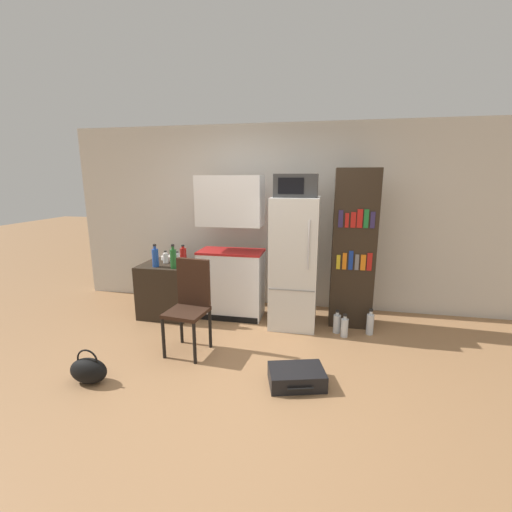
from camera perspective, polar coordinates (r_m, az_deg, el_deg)
name	(u,v)px	position (r m, az deg, el deg)	size (l,w,h in m)	color
ground_plane	(238,372)	(3.56, -3.07, -18.74)	(24.00, 24.00, 0.00)	#A3754C
wall_back	(284,218)	(5.00, 4.71, 6.35)	(6.40, 0.10, 2.60)	beige
side_table	(169,289)	(4.92, -14.36, -5.30)	(0.67, 0.66, 0.73)	#2D2319
kitchen_hutch	(231,254)	(4.58, -4.17, 0.36)	(0.86, 0.46, 1.90)	white
refrigerator	(294,263)	(4.35, 6.41, -1.09)	(0.58, 0.66, 1.64)	silver
microwave	(296,186)	(4.23, 6.73, 11.58)	(0.51, 0.38, 0.27)	#333333
bookshelf	(353,249)	(4.46, 15.90, 1.09)	(0.52, 0.36, 1.98)	#2D2319
bottle_clear_short	(177,258)	(4.78, -13.00, -0.37)	(0.08, 0.08, 0.16)	silver
bottle_milk_white	(166,258)	(4.84, -14.81, -0.29)	(0.07, 0.07, 0.17)	white
bottle_ketchup_red	(183,254)	(4.94, -12.04, 0.37)	(0.09, 0.09, 0.22)	#AD1914
bottle_blue_soda	(155,257)	(4.65, -16.43, -0.21)	(0.08, 0.08, 0.30)	#1E47A3
bottle_green_tall	(173,258)	(4.51, -13.62, -0.37)	(0.08, 0.08, 0.31)	#1E6028
bowl	(167,258)	(5.05, -14.56, -0.27)	(0.18, 0.18, 0.05)	silver
chair	(190,299)	(3.80, -10.87, -6.99)	(0.45, 0.45, 1.01)	black
suitcase_large_flat	(297,377)	(3.36, 6.77, -19.36)	(0.57, 0.46, 0.15)	black
handbag	(89,370)	(3.68, -26.13, -16.73)	(0.36, 0.20, 0.33)	black
water_bottle_front	(337,323)	(4.40, 13.32, -10.83)	(0.09, 0.09, 0.29)	silver
water_bottle_middle	(344,327)	(4.31, 14.52, -11.40)	(0.09, 0.09, 0.29)	silver
water_bottle_back	(370,324)	(4.45, 18.47, -10.64)	(0.09, 0.09, 0.33)	silver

